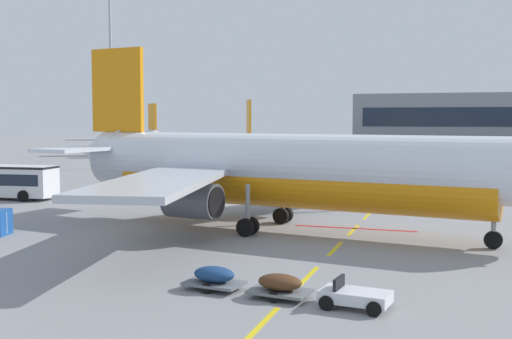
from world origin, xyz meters
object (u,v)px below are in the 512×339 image
object	(u,v)px
baggage_train	(281,286)
apron_light_mast_near	(110,46)
airliner_mid_left	(133,138)
airliner_foreground	(286,169)
airliner_far_center	(259,151)

from	to	relation	value
baggage_train	apron_light_mast_near	bearing A→B (deg)	126.03
airliner_mid_left	baggage_train	world-z (taller)	airliner_mid_left
baggage_train	apron_light_mast_near	world-z (taller)	apron_light_mast_near
airliner_foreground	airliner_far_center	world-z (taller)	airliner_foreground
airliner_mid_left	apron_light_mast_near	distance (m)	41.71
airliner_mid_left	airliner_far_center	bearing A→B (deg)	-45.57
apron_light_mast_near	airliner_mid_left	bearing A→B (deg)	114.64
airliner_far_center	apron_light_mast_near	distance (m)	27.64
airliner_foreground	baggage_train	world-z (taller)	airliner_foreground
airliner_far_center	baggage_train	xyz separation A→B (m)	(17.05, -50.68, -2.63)
airliner_far_center	apron_light_mast_near	bearing A→B (deg)	168.47
airliner_far_center	baggage_train	world-z (taller)	airliner_far_center
baggage_train	apron_light_mast_near	size ratio (longest dim) A/B	0.31
airliner_foreground	airliner_mid_left	xyz separation A→B (m)	(-52.87, 76.20, -0.73)
airliner_far_center	baggage_train	distance (m)	53.53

